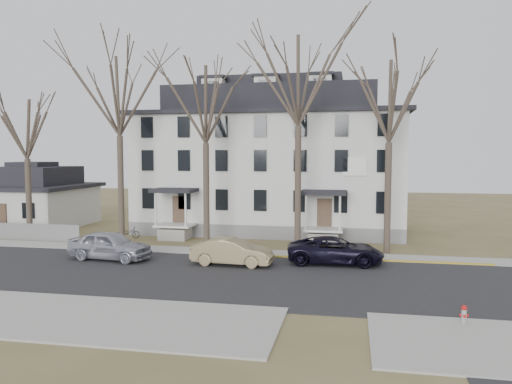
% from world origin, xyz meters
% --- Properties ---
extents(ground, '(120.00, 120.00, 0.00)m').
position_xyz_m(ground, '(0.00, 0.00, 0.00)').
color(ground, olive).
rests_on(ground, ground).
extents(main_road, '(120.00, 10.00, 0.04)m').
position_xyz_m(main_road, '(0.00, 2.00, 0.00)').
color(main_road, '#27272A').
rests_on(main_road, ground).
extents(far_sidewalk, '(120.00, 2.00, 0.08)m').
position_xyz_m(far_sidewalk, '(0.00, 8.00, 0.00)').
color(far_sidewalk, '#A09F97').
rests_on(far_sidewalk, ground).
extents(near_sidewalk_left, '(20.00, 5.00, 0.08)m').
position_xyz_m(near_sidewalk_left, '(-8.00, -5.00, 0.00)').
color(near_sidewalk_left, '#A09F97').
rests_on(near_sidewalk_left, ground).
extents(yellow_curb, '(14.00, 0.25, 0.06)m').
position_xyz_m(yellow_curb, '(5.00, 7.10, 0.00)').
color(yellow_curb, gold).
rests_on(yellow_curb, ground).
extents(boarding_house, '(20.80, 12.36, 12.05)m').
position_xyz_m(boarding_house, '(-2.00, 17.95, 5.38)').
color(boarding_house, slate).
rests_on(boarding_house, ground).
extents(small_house, '(8.70, 8.70, 5.00)m').
position_xyz_m(small_house, '(-22.00, 16.00, 2.25)').
color(small_house, silver).
rests_on(small_house, ground).
extents(tree_far_left, '(8.40, 8.40, 13.72)m').
position_xyz_m(tree_far_left, '(-11.00, 9.80, 10.34)').
color(tree_far_left, '#473B31').
rests_on(tree_far_left, ground).
extents(tree_mid_left, '(7.80, 7.80, 12.74)m').
position_xyz_m(tree_mid_left, '(-5.00, 9.80, 9.60)').
color(tree_mid_left, '#473B31').
rests_on(tree_mid_left, ground).
extents(tree_center, '(9.00, 9.00, 14.70)m').
position_xyz_m(tree_center, '(1.00, 9.80, 11.08)').
color(tree_center, '#473B31').
rests_on(tree_center, ground).
extents(tree_mid_right, '(7.80, 7.80, 12.74)m').
position_xyz_m(tree_mid_right, '(6.50, 9.80, 9.60)').
color(tree_mid_right, '#473B31').
rests_on(tree_mid_right, ground).
extents(tree_bungalow, '(6.60, 6.60, 10.78)m').
position_xyz_m(tree_bungalow, '(-18.00, 9.80, 8.12)').
color(tree_bungalow, '#473B31').
rests_on(tree_bungalow, ground).
extents(car_silver, '(5.01, 2.48, 1.64)m').
position_xyz_m(car_silver, '(-9.19, 4.61, 0.82)').
color(car_silver, '#A8ABB8').
rests_on(car_silver, ground).
extents(car_tan, '(4.48, 1.72, 1.46)m').
position_xyz_m(car_tan, '(-2.00, 4.59, 0.73)').
color(car_tan, '#8C7A55').
rests_on(car_tan, ground).
extents(car_navy, '(5.34, 2.62, 1.46)m').
position_xyz_m(car_navy, '(3.51, 6.02, 0.73)').
color(car_navy, black).
rests_on(car_navy, ground).
extents(bicycle_left, '(1.65, 0.90, 0.82)m').
position_xyz_m(bicycle_left, '(-11.31, 11.48, 0.41)').
color(bicycle_left, black).
rests_on(bicycle_left, ground).
extents(fire_hydrant, '(0.30, 0.28, 0.73)m').
position_xyz_m(fire_hydrant, '(8.33, -3.06, 0.37)').
color(fire_hydrant, '#B7B7BA').
rests_on(fire_hydrant, ground).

